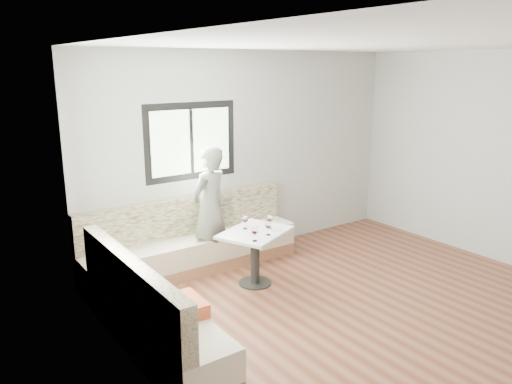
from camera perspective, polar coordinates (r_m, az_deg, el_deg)
room at (r=5.16m, az=13.79°, el=0.54°), size 5.01×5.01×2.81m
banquette at (r=5.79m, az=-9.01°, el=-8.95°), size 2.90×2.80×0.95m
table at (r=6.03m, az=-0.10°, el=-6.02°), size 1.01×0.92×0.68m
person at (r=6.38m, az=-5.33°, el=-2.00°), size 0.69×0.58×1.63m
olive_ramekin at (r=5.87m, az=-0.53°, el=-4.65°), size 0.09×0.09×0.04m
wine_glass_a at (r=5.61m, az=-0.13°, el=-4.45°), size 0.08×0.08×0.17m
wine_glass_b at (r=5.80m, az=1.40°, el=-3.80°), size 0.08×0.08×0.17m
wine_glass_c at (r=6.04m, az=1.56°, el=-3.07°), size 0.08×0.08×0.17m
wine_glass_d at (r=6.02m, az=-1.24°, el=-3.13°), size 0.08×0.08×0.17m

